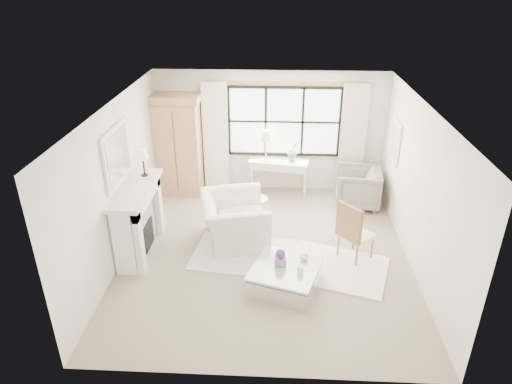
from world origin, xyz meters
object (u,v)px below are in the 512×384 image
Objects in this scene: armoire at (178,144)px; coffee_table at (285,278)px; club_armchair at (235,220)px; console_table at (278,177)px.

coffee_table is (2.36, -3.42, -0.96)m from armoire.
armoire is 1.70× the size of club_armchair.
coffee_table is at bearing -77.97° from console_table.
armoire is at bearing 142.51° from coffee_table.
armoire is 4.26m from coffee_table.
armoire reaches higher than club_armchair.
club_armchair is at bearing -52.29° from armoire.
console_table reaches higher than coffee_table.
console_table is at bearing 110.15° from coffee_table.
club_armchair is 1.05× the size of coffee_table.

